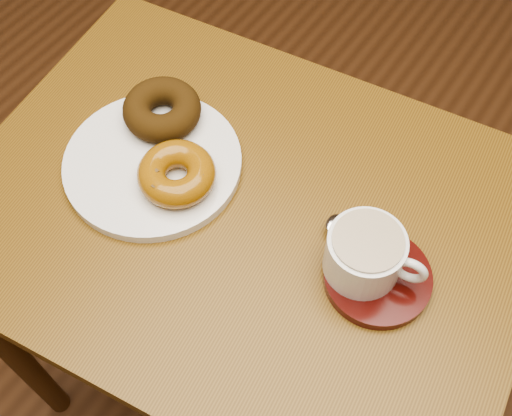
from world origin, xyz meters
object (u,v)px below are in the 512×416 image
Objects in this scene: cafe_table at (245,249)px; donut_plate at (153,163)px; saucer at (377,277)px; coffee_cup at (366,254)px.

donut_plate reaches higher than cafe_table.
cafe_table is 6.18× the size of saucer.
coffee_cup is at bearing -176.75° from saucer.
saucer is at bearing -6.31° from coffee_cup.
donut_plate is 1.96× the size of coffee_cup.
donut_plate is at bearing 173.91° from coffee_cup.
cafe_table is at bearing 5.26° from donut_plate.
cafe_table is at bearing -177.88° from saucer.
coffee_cup is (0.18, 0.01, 0.17)m from cafe_table.
saucer is at bearing -4.93° from cafe_table.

